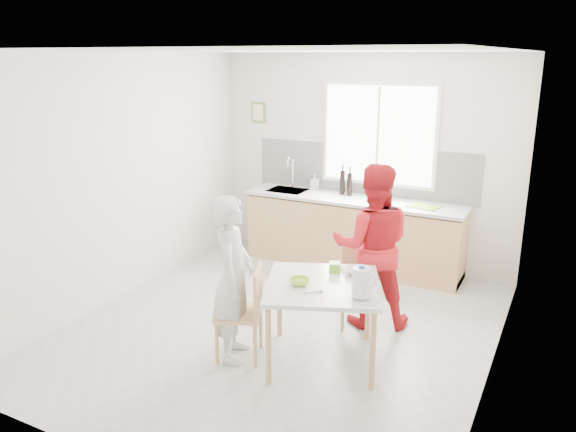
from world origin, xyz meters
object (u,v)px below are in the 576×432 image
dining_table (323,291)px  chair_left (246,309)px  milk_jug (362,282)px  person_white (233,279)px  bowl_green (299,282)px  wine_bottle_a (342,182)px  person_red (372,246)px  bowl_white (357,271)px  chair_far (359,281)px  wine_bottle_b (350,184)px

dining_table → chair_left: 0.71m
milk_jug → chair_left: bearing=164.4°
person_white → milk_jug: 1.16m
dining_table → bowl_green: (-0.17, -0.12, 0.10)m
wine_bottle_a → person_white: bearing=-88.2°
person_red → dining_table: bearing=59.7°
milk_jug → wine_bottle_a: bearing=93.2°
chair_left → person_red: bearing=124.7°
chair_left → wine_bottle_a: size_ratio=2.70×
bowl_green → milk_jug: (0.57, -0.02, 0.12)m
bowl_green → milk_jug: bearing=-1.8°
bowl_white → chair_left: bearing=-143.7°
chair_left → chair_far: bearing=128.1°
milk_jug → bowl_green: bearing=156.2°
chair_left → person_red: (0.77, 1.17, 0.36)m
dining_table → wine_bottle_a: bearing=108.5°
person_white → bowl_white: (0.92, 0.64, 0.02)m
person_white → bowl_green: 0.59m
dining_table → wine_bottle_a: size_ratio=3.95×
chair_left → wine_bottle_b: size_ratio=2.88×
chair_left → milk_jug: milk_jug is taller
bowl_green → person_white: bearing=-162.8°
dining_table → bowl_green: bowl_green is taller
chair_far → person_red: 0.40m
person_red → bowl_white: person_red is taller
dining_table → person_red: size_ratio=0.76×
person_red → bowl_white: size_ratio=7.57×
bowl_green → wine_bottle_b: bearing=102.1°
wine_bottle_b → milk_jug: bearing=-66.5°
wine_bottle_a → chair_far: bearing=-61.8°
person_white → bowl_white: size_ratio=6.90×
chair_far → person_white: person_white is taller
bowl_white → chair_far: bearing=107.0°
chair_far → bowl_white: 0.65m
chair_far → bowl_green: size_ratio=4.67×
chair_far → person_red: bearing=-8.4°
bowl_green → dining_table: bearing=36.1°
person_white → bowl_green: person_white is taller
person_red → wine_bottle_a: 1.83m
bowl_green → wine_bottle_b: size_ratio=0.58×
person_red → person_white: bearing=32.3°
chair_left → bowl_green: (0.47, 0.14, 0.30)m
bowl_green → chair_far: bearing=79.5°
wine_bottle_b → chair_far: bearing=-64.8°
milk_jug → person_white: bearing=165.8°
bowl_white → person_red: bearing=95.3°
dining_table → chair_left: (-0.63, -0.26, -0.19)m
chair_far → wine_bottle_a: bearing=96.1°
chair_far → bowl_white: size_ratio=3.72×
person_white → dining_table: bearing=-90.0°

